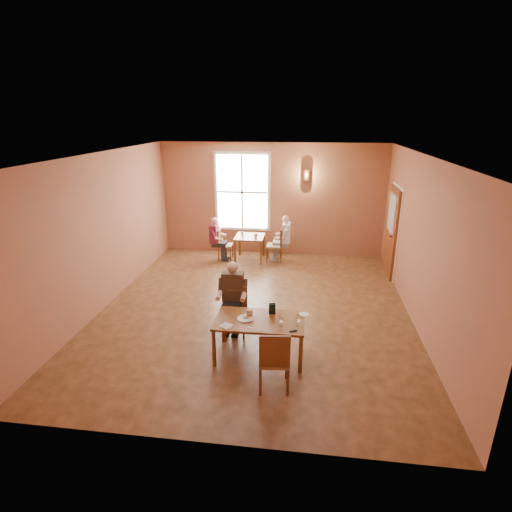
# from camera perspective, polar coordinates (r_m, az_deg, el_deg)

# --- Properties ---
(ground) EXTENTS (6.00, 7.00, 0.01)m
(ground) POSITION_cam_1_polar(r_m,az_deg,el_deg) (8.04, -0.19, -7.54)
(ground) COLOR brown
(ground) RESTS_ON ground
(wall_back) EXTENTS (6.00, 0.04, 3.00)m
(wall_back) POSITION_cam_1_polar(r_m,az_deg,el_deg) (10.86, 2.28, 8.02)
(wall_back) COLOR brown
(wall_back) RESTS_ON ground
(wall_front) EXTENTS (6.00, 0.04, 3.00)m
(wall_front) POSITION_cam_1_polar(r_m,az_deg,el_deg) (4.30, -6.52, -10.70)
(wall_front) COLOR brown
(wall_front) RESTS_ON ground
(wall_left) EXTENTS (0.04, 7.00, 3.00)m
(wall_left) POSITION_cam_1_polar(r_m,az_deg,el_deg) (8.41, -20.94, 3.33)
(wall_left) COLOR brown
(wall_left) RESTS_ON ground
(wall_right) EXTENTS (0.04, 7.00, 3.00)m
(wall_right) POSITION_cam_1_polar(r_m,az_deg,el_deg) (7.70, 22.54, 1.70)
(wall_right) COLOR brown
(wall_right) RESTS_ON ground
(ceiling) EXTENTS (6.00, 7.00, 0.04)m
(ceiling) POSITION_cam_1_polar(r_m,az_deg,el_deg) (7.19, -0.21, 14.26)
(ceiling) COLOR white
(ceiling) RESTS_ON wall_back
(window) EXTENTS (1.36, 0.10, 1.96)m
(window) POSITION_cam_1_polar(r_m,az_deg,el_deg) (10.87, -1.98, 9.11)
(window) COLOR white
(window) RESTS_ON wall_back
(door) EXTENTS (0.12, 1.04, 2.10)m
(door) POSITION_cam_1_polar(r_m,az_deg,el_deg) (9.95, 18.71, 3.27)
(door) COLOR maroon
(door) RESTS_ON ground
(wall_sconce) EXTENTS (0.16, 0.16, 0.28)m
(wall_sconce) POSITION_cam_1_polar(r_m,az_deg,el_deg) (10.60, 7.23, 11.44)
(wall_sconce) COLOR brown
(wall_sconce) RESTS_ON wall_back
(main_table) EXTENTS (1.39, 0.78, 0.65)m
(main_table) POSITION_cam_1_polar(r_m,az_deg,el_deg) (6.44, 0.51, -11.64)
(main_table) COLOR brown
(main_table) RESTS_ON ground
(chair_diner_main) EXTENTS (0.37, 0.37, 0.83)m
(chair_diner_main) POSITION_cam_1_polar(r_m,az_deg,el_deg) (7.02, -2.93, -8.02)
(chair_diner_main) COLOR brown
(chair_diner_main) RESTS_ON ground
(diner_main) EXTENTS (0.49, 0.49, 1.22)m
(diner_main) POSITION_cam_1_polar(r_m,az_deg,el_deg) (6.91, -3.00, -6.70)
(diner_main) COLOR black
(diner_main) RESTS_ON ground
(chair_empty) EXTENTS (0.46, 0.46, 0.94)m
(chair_empty) POSITION_cam_1_polar(r_m,az_deg,el_deg) (5.71, 2.60, -14.41)
(chair_empty) COLOR #5E3516
(chair_empty) RESTS_ON ground
(plate_food) EXTENTS (0.33, 0.33, 0.03)m
(plate_food) POSITION_cam_1_polar(r_m,az_deg,el_deg) (6.29, -1.53, -8.87)
(plate_food) COLOR white
(plate_food) RESTS_ON main_table
(sandwich) EXTENTS (0.08, 0.08, 0.10)m
(sandwich) POSITION_cam_1_polar(r_m,az_deg,el_deg) (6.35, -0.89, -8.22)
(sandwich) COLOR tan
(sandwich) RESTS_ON main_table
(goblet_b) EXTENTS (0.09, 0.09, 0.19)m
(goblet_b) POSITION_cam_1_polar(r_m,az_deg,el_deg) (6.11, 5.99, -9.07)
(goblet_b) COLOR white
(goblet_b) RESTS_ON main_table
(goblet_c) EXTENTS (0.10, 0.10, 0.19)m
(goblet_c) POSITION_cam_1_polar(r_m,az_deg,el_deg) (6.06, 3.61, -9.23)
(goblet_c) COLOR white
(goblet_c) RESTS_ON main_table
(menu_stand) EXTENTS (0.12, 0.08, 0.18)m
(menu_stand) POSITION_cam_1_polar(r_m,az_deg,el_deg) (6.41, 2.31, -7.53)
(menu_stand) COLOR black
(menu_stand) RESTS_ON main_table
(knife) EXTENTS (0.18, 0.06, 0.00)m
(knife) POSITION_cam_1_polar(r_m,az_deg,el_deg) (6.04, -0.36, -10.28)
(knife) COLOR silver
(knife) RESTS_ON main_table
(napkin) EXTENTS (0.21, 0.21, 0.01)m
(napkin) POSITION_cam_1_polar(r_m,az_deg,el_deg) (6.13, -4.27, -9.88)
(napkin) COLOR white
(napkin) RESTS_ON main_table
(side_plate) EXTENTS (0.16, 0.16, 0.01)m
(side_plate) POSITION_cam_1_polar(r_m,az_deg,el_deg) (6.46, 6.88, -8.30)
(side_plate) COLOR white
(side_plate) RESTS_ON main_table
(sunglasses) EXTENTS (0.12, 0.09, 0.01)m
(sunglasses) POSITION_cam_1_polar(r_m,az_deg,el_deg) (5.99, 5.32, -10.61)
(sunglasses) COLOR black
(sunglasses) RESTS_ON main_table
(second_table) EXTENTS (0.74, 0.74, 0.66)m
(second_table) POSITION_cam_1_polar(r_m,az_deg,el_deg) (10.58, -0.90, 1.15)
(second_table) COLOR brown
(second_table) RESTS_ON ground
(chair_diner_white) EXTENTS (0.39, 0.39, 0.89)m
(chair_diner_white) POSITION_cam_1_polar(r_m,az_deg,el_deg) (10.47, 2.62, 1.61)
(chair_diner_white) COLOR #593318
(chair_diner_white) RESTS_ON ground
(diner_white) EXTENTS (0.47, 0.47, 1.17)m
(diner_white) POSITION_cam_1_polar(r_m,az_deg,el_deg) (10.42, 2.80, 2.35)
(diner_white) COLOR white
(diner_white) RESTS_ON ground
(chair_diner_maroon) EXTENTS (0.36, 0.36, 0.80)m
(chair_diner_maroon) POSITION_cam_1_polar(r_m,az_deg,el_deg) (10.66, -4.36, 1.67)
(chair_diner_maroon) COLOR #532A10
(chair_diner_maroon) RESTS_ON ground
(diner_maroon) EXTENTS (0.44, 0.44, 1.11)m
(diner_maroon) POSITION_cam_1_polar(r_m,az_deg,el_deg) (10.62, -4.54, 2.45)
(diner_maroon) COLOR maroon
(diner_maroon) RESTS_ON ground
(cup_a) EXTENTS (0.13, 0.13, 0.09)m
(cup_a) POSITION_cam_1_polar(r_m,az_deg,el_deg) (10.38, -0.04, 2.94)
(cup_a) COLOR white
(cup_a) RESTS_ON second_table
(cup_b) EXTENTS (0.10, 0.10, 0.08)m
(cup_b) POSITION_cam_1_polar(r_m,az_deg,el_deg) (10.60, -1.95, 3.27)
(cup_b) COLOR silver
(cup_b) RESTS_ON second_table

